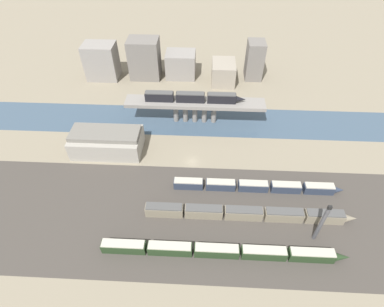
{
  "coord_description": "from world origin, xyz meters",
  "views": [
    {
      "loc": [
        3.78,
        -77.18,
        78.98
      ],
      "look_at": [
        0.0,
        0.25,
        3.99
      ],
      "focal_mm": 28.0,
      "sensor_mm": 36.0,
      "label": 1
    }
  ],
  "objects_px": {
    "train_yard_mid": "(248,213)",
    "signal_tower": "(321,224)",
    "train_yard_far": "(257,186)",
    "train_yard_near": "(222,251)",
    "train_on_bridge": "(194,97)",
    "warehouse_building": "(107,141)"
  },
  "relations": [
    {
      "from": "train_yard_mid",
      "to": "signal_tower",
      "type": "relative_size",
      "value": 4.14
    },
    {
      "from": "signal_tower",
      "to": "train_yard_far",
      "type": "bearing_deg",
      "value": 130.41
    },
    {
      "from": "train_yard_far",
      "to": "signal_tower",
      "type": "height_order",
      "value": "signal_tower"
    },
    {
      "from": "train_yard_near",
      "to": "train_yard_mid",
      "type": "bearing_deg",
      "value": 56.97
    },
    {
      "from": "train_on_bridge",
      "to": "train_yard_mid",
      "type": "bearing_deg",
      "value": -68.46
    },
    {
      "from": "train_yard_far",
      "to": "signal_tower",
      "type": "relative_size",
      "value": 3.63
    },
    {
      "from": "train_on_bridge",
      "to": "signal_tower",
      "type": "bearing_deg",
      "value": -55.06
    },
    {
      "from": "signal_tower",
      "to": "train_yard_mid",
      "type": "bearing_deg",
      "value": 161.66
    },
    {
      "from": "train_yard_near",
      "to": "train_on_bridge",
      "type": "bearing_deg",
      "value": 99.94
    },
    {
      "from": "train_on_bridge",
      "to": "train_yard_far",
      "type": "bearing_deg",
      "value": -57.98
    },
    {
      "from": "warehouse_building",
      "to": "signal_tower",
      "type": "relative_size",
      "value": 1.65
    },
    {
      "from": "train_yard_near",
      "to": "train_yard_mid",
      "type": "xyz_separation_m",
      "value": [
        8.27,
        12.71,
        0.2
      ]
    },
    {
      "from": "train_yard_mid",
      "to": "train_yard_far",
      "type": "relative_size",
      "value": 1.14
    },
    {
      "from": "train_yard_near",
      "to": "train_yard_far",
      "type": "height_order",
      "value": "train_yard_near"
    },
    {
      "from": "train_yard_mid",
      "to": "signal_tower",
      "type": "xyz_separation_m",
      "value": [
        18.89,
        -6.26,
        5.56
      ]
    },
    {
      "from": "train_on_bridge",
      "to": "train_yard_far",
      "type": "distance_m",
      "value": 44.29
    },
    {
      "from": "train_yard_mid",
      "to": "train_yard_far",
      "type": "distance_m",
      "value": 11.95
    },
    {
      "from": "train_yard_mid",
      "to": "signal_tower",
      "type": "height_order",
      "value": "signal_tower"
    },
    {
      "from": "train_yard_mid",
      "to": "signal_tower",
      "type": "distance_m",
      "value": 20.67
    },
    {
      "from": "train_yard_far",
      "to": "warehouse_building",
      "type": "bearing_deg",
      "value": 162.67
    },
    {
      "from": "warehouse_building",
      "to": "signal_tower",
      "type": "xyz_separation_m",
      "value": [
        69.45,
        -34.54,
        3.26
      ]
    },
    {
      "from": "train_on_bridge",
      "to": "train_yard_near",
      "type": "xyz_separation_m",
      "value": [
        10.6,
        -60.51,
        -10.11
      ]
    }
  ]
}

